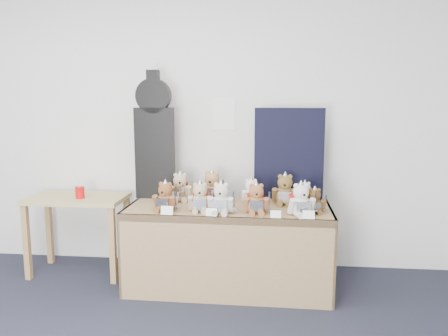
# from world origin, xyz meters

# --- Properties ---
(room_shell) EXTENTS (6.00, 6.00, 6.00)m
(room_shell) POSITION_xyz_m (0.86, 2.49, 1.46)
(room_shell) COLOR white
(room_shell) RESTS_ON floor
(display_table) EXTENTS (1.71, 0.73, 0.71)m
(display_table) POSITION_xyz_m (0.96, 1.87, 0.55)
(display_table) COLOR olive
(display_table) RESTS_ON floor
(side_table) EXTENTS (0.87, 0.48, 0.72)m
(side_table) POSITION_xyz_m (-0.44, 2.10, 0.60)
(side_table) COLOR #9B8753
(side_table) RESTS_ON floor
(guitar_case) EXTENTS (0.35, 0.11, 1.14)m
(guitar_case) POSITION_xyz_m (0.27, 2.20, 1.26)
(guitar_case) COLOR black
(guitar_case) RESTS_ON display_table
(navy_board) EXTENTS (0.61, 0.07, 0.81)m
(navy_board) POSITION_xyz_m (1.46, 2.25, 1.11)
(navy_board) COLOR black
(navy_board) RESTS_ON display_table
(red_cup) EXTENTS (0.08, 0.08, 0.11)m
(red_cup) POSITION_xyz_m (-0.38, 2.03, 0.78)
(red_cup) COLOR red
(red_cup) RESTS_ON side_table
(teddy_front_far_left) EXTENTS (0.22, 0.20, 0.27)m
(teddy_front_far_left) POSITION_xyz_m (0.47, 1.73, 0.82)
(teddy_front_far_left) COLOR brown
(teddy_front_far_left) RESTS_ON display_table
(teddy_front_left) EXTENTS (0.22, 0.19, 0.27)m
(teddy_front_left) POSITION_xyz_m (0.74, 1.74, 0.81)
(teddy_front_left) COLOR tan
(teddy_front_left) RESTS_ON display_table
(teddy_front_centre) EXTENTS (0.23, 0.19, 0.28)m
(teddy_front_centre) POSITION_xyz_m (0.92, 1.70, 0.82)
(teddy_front_centre) COLOR beige
(teddy_front_centre) RESTS_ON display_table
(teddy_front_right) EXTENTS (0.22, 0.19, 0.27)m
(teddy_front_right) POSITION_xyz_m (1.19, 1.73, 0.82)
(teddy_front_right) COLOR #955C38
(teddy_front_right) RESTS_ON display_table
(teddy_front_far_right) EXTENTS (0.24, 0.22, 0.29)m
(teddy_front_far_right) POSITION_xyz_m (1.53, 1.70, 0.82)
(teddy_front_far_right) COLOR silver
(teddy_front_far_right) RESTS_ON display_table
(teddy_front_end) EXTENTS (0.19, 0.15, 0.23)m
(teddy_front_end) POSITION_xyz_m (1.65, 1.80, 0.80)
(teddy_front_end) COLOR brown
(teddy_front_end) RESTS_ON display_table
(teddy_back_left) EXTENTS (0.24, 0.21, 0.28)m
(teddy_back_left) POSITION_xyz_m (0.51, 2.10, 0.82)
(teddy_back_left) COLOR #BEB18B
(teddy_back_left) RESTS_ON display_table
(teddy_back_centre_left) EXTENTS (0.25, 0.21, 0.31)m
(teddy_back_centre_left) POSITION_xyz_m (0.79, 2.10, 0.83)
(teddy_back_centre_left) COLOR tan
(teddy_back_centre_left) RESTS_ON display_table
(teddy_back_centre_right) EXTENTS (0.20, 0.18, 0.24)m
(teddy_back_centre_right) POSITION_xyz_m (1.14, 2.07, 0.80)
(teddy_back_centre_right) COLOR white
(teddy_back_centre_right) RESTS_ON display_table
(teddy_back_right) EXTENTS (0.24, 0.20, 0.30)m
(teddy_back_right) POSITION_xyz_m (1.42, 2.04, 0.83)
(teddy_back_right) COLOR brown
(teddy_back_right) RESTS_ON display_table
(teddy_back_end) EXTENTS (0.18, 0.14, 0.22)m
(teddy_back_end) POSITION_xyz_m (1.59, 2.07, 0.80)
(teddy_back_end) COLOR white
(teddy_back_end) RESTS_ON display_table
(teddy_back_far_left) EXTENTS (0.17, 0.17, 0.22)m
(teddy_back_far_left) POSITION_xyz_m (0.50, 2.08, 0.79)
(teddy_back_far_left) COLOR brown
(teddy_back_far_left) RESTS_ON display_table
(entry_card_a) EXTENTS (0.10, 0.02, 0.07)m
(entry_card_a) POSITION_xyz_m (0.51, 1.61, 0.74)
(entry_card_a) COLOR white
(entry_card_a) RESTS_ON display_table
(entry_card_b) EXTENTS (0.08, 0.02, 0.06)m
(entry_card_b) POSITION_xyz_m (0.85, 1.60, 0.74)
(entry_card_b) COLOR white
(entry_card_b) RESTS_ON display_table
(entry_card_c) EXTENTS (0.08, 0.02, 0.06)m
(entry_card_c) POSITION_xyz_m (1.34, 1.60, 0.74)
(entry_card_c) COLOR white
(entry_card_c) RESTS_ON display_table
(entry_card_d) EXTENTS (0.09, 0.02, 0.06)m
(entry_card_d) POSITION_xyz_m (1.59, 1.60, 0.74)
(entry_card_d) COLOR white
(entry_card_d) RESTS_ON display_table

